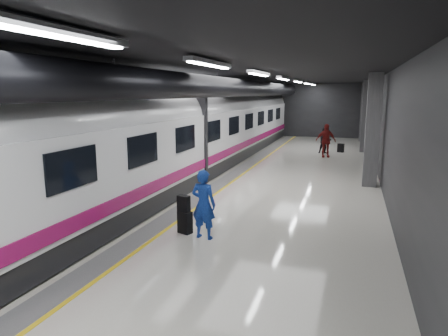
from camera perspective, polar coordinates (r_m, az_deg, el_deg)
The scene contains 9 objects.
ground at distance 15.80m, azimuth 3.49°, elevation -2.96°, with size 40.00×40.00×0.00m, color silver.
platform_hall at distance 16.35m, azimuth 3.49°, elevation 10.02°, with size 10.02×40.02×4.51m.
train at distance 16.55m, azimuth -7.42°, elevation 4.87°, with size 3.05×38.00×4.05m.
traveler_main at distance 10.29m, azimuth -2.93°, elevation -5.20°, with size 0.66×0.43×1.81m, color blue.
suitcase_main at distance 10.86m, azimuth -5.60°, elevation -7.73°, with size 0.37×0.23×0.60m, color black.
shoulder_bag at distance 10.72m, azimuth -5.78°, elevation -5.08°, with size 0.33×0.18×0.44m, color black.
traveler_far_a at distance 25.56m, azimuth 14.22°, elevation 3.80°, with size 0.78×0.61×1.60m, color black.
traveler_far_b at distance 24.13m, azimuth 14.33°, elevation 3.81°, with size 1.14×0.47×1.95m, color maroon.
suitcase_far at distance 26.47m, azimuth 16.33°, elevation 2.77°, with size 0.37×0.24×0.55m, color black.
Camera 1 is at (3.81, -14.88, 3.72)m, focal length 32.00 mm.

